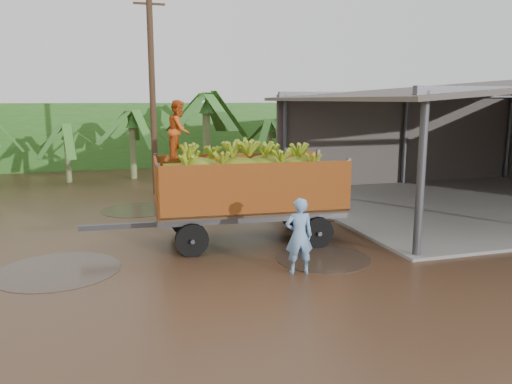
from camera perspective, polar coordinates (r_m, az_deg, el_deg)
ground at (r=14.38m, az=-8.96°, el=-4.91°), size 100.00×100.00×0.00m
packing_shed at (r=20.66m, az=24.55°, el=6.00°), size 12.78×10.80×4.76m
hedge_north at (r=29.82m, az=-17.17°, el=6.22°), size 22.00×3.00×3.60m
banana_trailer at (r=13.36m, az=-1.05°, el=0.54°), size 6.89×2.71×3.78m
man_blue at (r=11.02m, az=4.94°, el=-5.01°), size 0.67×0.49×1.70m
man_grey at (r=17.29m, az=8.29°, el=0.50°), size 0.99×0.48×1.64m
utility_pole at (r=20.45m, az=-11.75°, el=11.04°), size 1.20×0.24×8.00m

